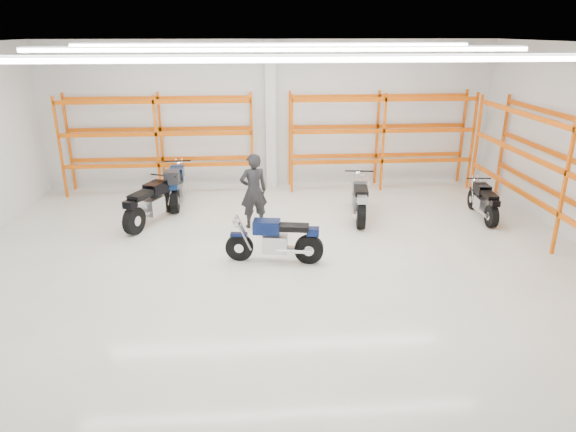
{
  "coord_description": "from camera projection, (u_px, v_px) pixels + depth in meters",
  "views": [
    {
      "loc": [
        -0.65,
        -10.12,
        4.76
      ],
      "look_at": [
        0.14,
        0.5,
        0.88
      ],
      "focal_mm": 32.0,
      "sensor_mm": 36.0,
      "label": 1
    }
  ],
  "objects": [
    {
      "name": "ground",
      "position": [
        283.0,
        262.0,
        11.16
      ],
      "size": [
        14.0,
        14.0,
        0.0
      ],
      "primitive_type": "plane",
      "color": "beige",
      "rests_on": "ground"
    },
    {
      "name": "room_shell",
      "position": [
        283.0,
        110.0,
        10.06
      ],
      "size": [
        14.02,
        12.02,
        4.51
      ],
      "color": "white",
      "rests_on": "ground"
    },
    {
      "name": "motorcycle_main",
      "position": [
        279.0,
        241.0,
        11.02
      ],
      "size": [
        2.13,
        0.77,
        1.05
      ],
      "color": "black",
      "rests_on": "ground"
    },
    {
      "name": "motorcycle_back_a",
      "position": [
        150.0,
        204.0,
        13.16
      ],
      "size": [
        1.18,
        2.2,
        1.16
      ],
      "color": "black",
      "rests_on": "ground"
    },
    {
      "name": "motorcycle_back_b",
      "position": [
        176.0,
        186.0,
        14.56
      ],
      "size": [
        0.77,
        2.42,
        1.24
      ],
      "color": "black",
      "rests_on": "ground"
    },
    {
      "name": "motorcycle_back_c",
      "position": [
        359.0,
        199.0,
        13.56
      ],
      "size": [
        0.82,
        2.34,
        1.15
      ],
      "color": "black",
      "rests_on": "ground"
    },
    {
      "name": "motorcycle_back_d",
      "position": [
        484.0,
        202.0,
        13.56
      ],
      "size": [
        0.66,
        1.99,
        0.98
      ],
      "color": "black",
      "rests_on": "ground"
    },
    {
      "name": "standing_man",
      "position": [
        254.0,
        191.0,
        12.84
      ],
      "size": [
        0.79,
        0.61,
        1.91
      ],
      "primitive_type": "imported",
      "rotation": [
        0.0,
        0.0,
        3.38
      ],
      "color": "black",
      "rests_on": "ground"
    },
    {
      "name": "structural_column",
      "position": [
        271.0,
        116.0,
        15.84
      ],
      "size": [
        0.32,
        0.32,
        4.5
      ],
      "primitive_type": "cube",
      "color": "white",
      "rests_on": "ground"
    },
    {
      "name": "pallet_racking_back_left",
      "position": [
        159.0,
        135.0,
        15.44
      ],
      "size": [
        5.67,
        0.87,
        3.0
      ],
      "color": "red",
      "rests_on": "ground"
    },
    {
      "name": "pallet_racking_back_right",
      "position": [
        381.0,
        131.0,
        15.92
      ],
      "size": [
        5.67,
        0.87,
        3.0
      ],
      "color": "red",
      "rests_on": "ground"
    }
  ]
}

